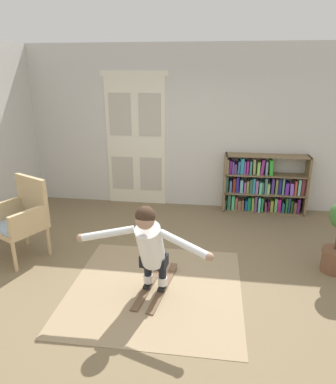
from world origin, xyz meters
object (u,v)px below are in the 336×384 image
at_px(person_skier, 150,244).
at_px(bookshelf, 261,187).
at_px(skis_pair, 156,285).
at_px(wicker_chair, 22,217).

bearing_deg(person_skier, bookshelf, 61.66).
bearing_deg(person_skier, skis_pair, 81.15).
distance_m(wicker_chair, person_skier, 2.03).
bearing_deg(person_skier, wicker_chair, 159.48).
xyz_separation_m(bookshelf, skis_pair, (-1.48, -2.60, -0.44)).
relative_size(wicker_chair, skis_pair, 1.09).
bearing_deg(bookshelf, wicker_chair, -148.54).
relative_size(bookshelf, wicker_chair, 1.33).
height_order(wicker_chair, skis_pair, wicker_chair).
xyz_separation_m(wicker_chair, person_skier, (1.90, -0.71, 0.09)).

